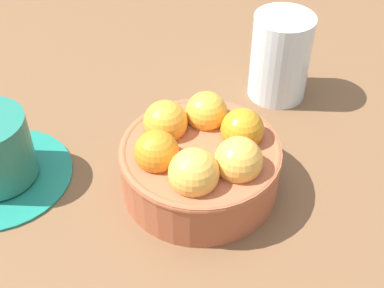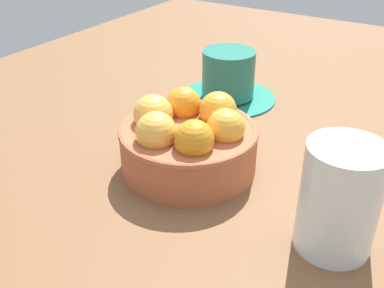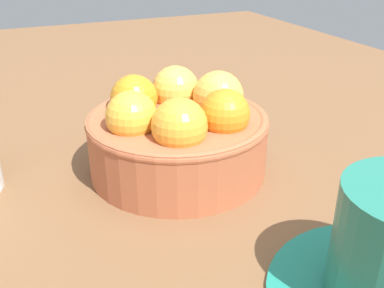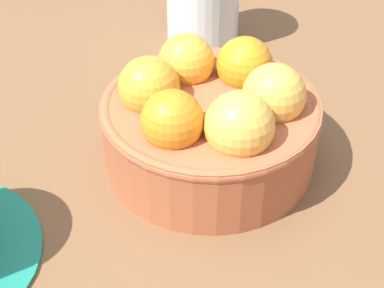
{
  "view_description": "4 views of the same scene",
  "coord_description": "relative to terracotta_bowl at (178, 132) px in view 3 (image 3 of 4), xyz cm",
  "views": [
    {
      "loc": [
        -11.67,
        37.16,
        41.45
      ],
      "look_at": [
        1.47,
        -1.69,
        4.23
      ],
      "focal_mm": 49.11,
      "sensor_mm": 36.0,
      "label": 1
    },
    {
      "loc": [
        -40.17,
        -25.51,
        30.92
      ],
      "look_at": [
        -1.0,
        -1.12,
        4.24
      ],
      "focal_mm": 42.5,
      "sensor_mm": 36.0,
      "label": 2
    },
    {
      "loc": [
        35.12,
        -14.0,
        20.85
      ],
      "look_at": [
        1.29,
        0.88,
        3.15
      ],
      "focal_mm": 41.79,
      "sensor_mm": 36.0,
      "label": 3
    },
    {
      "loc": [
        9.45,
        34.17,
        30.14
      ],
      "look_at": [
        1.9,
        2.05,
        3.53
      ],
      "focal_mm": 54.04,
      "sensor_mm": 36.0,
      "label": 4
    }
  ],
  "objects": [
    {
      "name": "terracotta_bowl",
      "position": [
        0.0,
        0.0,
        0.0
      ],
      "size": [
        16.71,
        16.71,
        9.01
      ],
      "color": "#AD5938",
      "rests_on": "ground_plane"
    },
    {
      "name": "ground_plane",
      "position": [
        0.02,
        -0.05,
        -6.33
      ],
      "size": [
        158.64,
        108.11,
        4.65
      ],
      "primitive_type": "cube",
      "color": "brown"
    }
  ]
}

